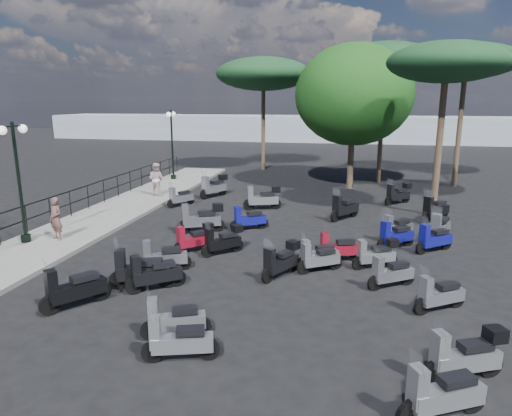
% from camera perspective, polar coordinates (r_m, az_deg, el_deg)
% --- Properties ---
extents(ground, '(120.00, 120.00, 0.00)m').
position_cam_1_polar(ground, '(14.83, -3.87, -6.39)').
color(ground, black).
rests_on(ground, ground).
extents(sidewalk, '(3.00, 30.00, 0.15)m').
position_cam_1_polar(sidewalk, '(20.01, -19.70, -1.69)').
color(sidewalk, '#62605D').
rests_on(sidewalk, ground).
extents(railing, '(0.04, 26.04, 1.10)m').
position_cam_1_polar(railing, '(20.37, -23.30, 0.64)').
color(railing, black).
rests_on(railing, sidewalk).
extents(lamp_post_1, '(0.33, 1.23, 4.16)m').
position_cam_1_polar(lamp_post_1, '(17.49, -27.58, 3.68)').
color(lamp_post_1, black).
rests_on(lamp_post_1, sidewalk).
extents(lamp_post_2, '(0.40, 1.25, 4.26)m').
position_cam_1_polar(lamp_post_2, '(28.94, -10.46, 8.36)').
color(lamp_post_2, black).
rests_on(lamp_post_2, sidewalk).
extents(woman, '(0.65, 0.55, 1.53)m').
position_cam_1_polar(woman, '(17.59, -23.74, -1.23)').
color(woman, brown).
rests_on(woman, sidewalk).
extents(pedestrian_far, '(0.91, 0.76, 1.70)m').
position_cam_1_polar(pedestrian_far, '(24.19, -12.38, 3.54)').
color(pedestrian_far, '#C9A9AD').
rests_on(pedestrian_far, sidewalk).
extents(scooter_1, '(1.75, 0.76, 1.43)m').
position_cam_1_polar(scooter_1, '(12.83, -14.27, -7.65)').
color(scooter_1, black).
rests_on(scooter_1, ground).
extents(scooter_2, '(1.48, 0.86, 1.27)m').
position_cam_1_polar(scooter_2, '(13.89, -11.54, -6.09)').
color(scooter_2, black).
rests_on(scooter_2, ground).
extents(scooter_3, '(1.15, 1.20, 1.21)m').
position_cam_1_polar(scooter_3, '(15.50, -7.72, -3.83)').
color(scooter_3, black).
rests_on(scooter_3, ground).
extents(scooter_4, '(0.95, 1.36, 1.24)m').
position_cam_1_polar(scooter_4, '(22.18, -9.46, 1.29)').
color(scooter_4, black).
rests_on(scooter_4, ground).
extents(scooter_5, '(1.10, 1.71, 1.49)m').
position_cam_1_polar(scooter_5, '(24.04, -5.28, 2.67)').
color(scooter_5, black).
rests_on(scooter_5, ground).
extents(scooter_6, '(1.50, 0.67, 1.22)m').
position_cam_1_polar(scooter_6, '(9.37, -9.68, -16.11)').
color(scooter_6, black).
rests_on(scooter_6, ground).
extents(scooter_7, '(1.37, 1.11, 1.32)m').
position_cam_1_polar(scooter_7, '(12.63, -12.61, -8.07)').
color(scooter_7, black).
rests_on(scooter_7, ground).
extents(scooter_8, '(1.17, 1.48, 1.41)m').
position_cam_1_polar(scooter_8, '(12.18, -21.80, -9.42)').
color(scooter_8, black).
rests_on(scooter_8, ground).
extents(scooter_9, '(1.20, 1.19, 1.23)m').
position_cam_1_polar(scooter_9, '(15.14, -4.15, -4.13)').
color(scooter_9, black).
rests_on(scooter_9, ground).
extents(scooter_10, '(1.71, 1.02, 1.47)m').
position_cam_1_polar(scooter_10, '(17.65, -6.87, -1.34)').
color(scooter_10, black).
rests_on(scooter_10, ground).
extents(scooter_11, '(1.71, 0.87, 1.42)m').
position_cam_1_polar(scooter_11, '(21.22, 0.83, 1.22)').
color(scooter_11, black).
rests_on(scooter_11, ground).
extents(scooter_13, '(1.44, 0.75, 1.21)m').
position_cam_1_polar(scooter_13, '(10.19, -10.22, -13.62)').
color(scooter_13, black).
rests_on(scooter_13, ground).
extents(scooter_14, '(0.95, 1.45, 1.27)m').
position_cam_1_polar(scooter_14, '(13.22, 3.13, -6.67)').
color(scooter_14, black).
rests_on(scooter_14, ground).
extents(scooter_15, '(1.29, 0.90, 1.18)m').
position_cam_1_polar(scooter_15, '(14.07, 7.74, -5.83)').
color(scooter_15, black).
rests_on(scooter_15, ground).
extents(scooter_16, '(1.39, 0.94, 1.25)m').
position_cam_1_polar(scooter_16, '(17.89, -0.94, -1.43)').
color(scooter_16, black).
rests_on(scooter_16, ground).
extents(scooter_17, '(1.16, 1.52, 1.43)m').
position_cam_1_polar(scooter_17, '(19.80, 10.98, -0.03)').
color(scooter_17, black).
rests_on(scooter_17, ground).
extents(scooter_19, '(1.54, 0.88, 1.31)m').
position_cam_1_polar(scooter_19, '(9.45, 24.64, -16.49)').
color(scooter_19, black).
rests_on(scooter_19, ground).
extents(scooter_20, '(1.50, 0.70, 1.23)m').
position_cam_1_polar(scooter_20, '(14.69, 10.18, -5.01)').
color(scooter_20, black).
rests_on(scooter_20, ground).
extents(scooter_21, '(1.38, 0.82, 1.18)m').
position_cam_1_polar(scooter_21, '(14.34, 14.76, -5.63)').
color(scooter_21, black).
rests_on(scooter_21, ground).
extents(scooter_22, '(1.24, 1.11, 1.25)m').
position_cam_1_polar(scooter_22, '(17.41, 17.18, -2.46)').
color(scooter_22, black).
rests_on(scooter_22, ground).
extents(scooter_23, '(1.33, 1.23, 1.32)m').
position_cam_1_polar(scooter_23, '(23.40, 17.35, 1.66)').
color(scooter_23, black).
rests_on(scooter_23, ground).
extents(scooter_25, '(1.49, 0.90, 1.29)m').
position_cam_1_polar(scooter_25, '(8.36, 22.20, -20.81)').
color(scooter_25, black).
rests_on(scooter_25, ground).
extents(scooter_26, '(1.32, 0.94, 1.21)m').
position_cam_1_polar(scooter_26, '(12.02, 21.93, -10.08)').
color(scooter_26, black).
rests_on(scooter_26, ground).
extents(scooter_27, '(1.33, 1.11, 1.30)m').
position_cam_1_polar(scooter_27, '(16.45, 21.35, -3.65)').
color(scooter_27, black).
rests_on(scooter_27, ground).
extents(scooter_28, '(0.95, 1.65, 1.42)m').
position_cam_1_polar(scooter_28, '(17.76, 21.97, -2.34)').
color(scooter_28, black).
rests_on(scooter_28, ground).
extents(scooter_29, '(1.30, 1.41, 1.44)m').
position_cam_1_polar(scooter_29, '(20.59, 21.46, -0.21)').
color(scooter_29, black).
rests_on(scooter_29, ground).
extents(scooter_30, '(1.29, 0.90, 1.18)m').
position_cam_1_polar(scooter_30, '(13.74, 7.85, -6.31)').
color(scooter_30, black).
rests_on(scooter_30, ground).
extents(scooter_31, '(1.33, 1.11, 1.30)m').
position_cam_1_polar(scooter_31, '(16.40, 17.02, -3.36)').
color(scooter_31, black).
rests_on(scooter_31, ground).
extents(scooter_32, '(1.32, 0.94, 1.21)m').
position_cam_1_polar(scooter_32, '(13.02, 16.50, -7.84)').
color(scooter_32, black).
rests_on(scooter_32, ground).
extents(broadleaf_tree, '(6.61, 6.61, 8.08)m').
position_cam_1_polar(broadleaf_tree, '(26.71, 12.13, 13.65)').
color(broadleaf_tree, '#38281E').
rests_on(broadleaf_tree, ground).
extents(pine_0, '(5.54, 5.54, 8.31)m').
position_cam_1_polar(pine_0, '(29.11, 15.90, 17.43)').
color(pine_0, '#38281E').
rests_on(pine_0, ground).
extents(pine_1, '(5.68, 5.68, 8.10)m').
position_cam_1_polar(pine_1, '(29.17, 24.80, 16.29)').
color(pine_1, '#38281E').
rests_on(pine_1, ground).
extents(pine_2, '(6.65, 6.65, 7.93)m').
position_cam_1_polar(pine_2, '(33.29, 0.93, 16.38)').
color(pine_2, '#38281E').
rests_on(pine_2, ground).
extents(pine_3, '(4.87, 4.87, 7.37)m').
position_cam_1_polar(pine_3, '(21.25, 22.72, 16.36)').
color(pine_3, '#38281E').
rests_on(pine_3, ground).
extents(distant_hills, '(70.00, 8.00, 3.00)m').
position_cam_1_polar(distant_hills, '(58.65, 8.15, 9.83)').
color(distant_hills, gray).
rests_on(distant_hills, ground).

